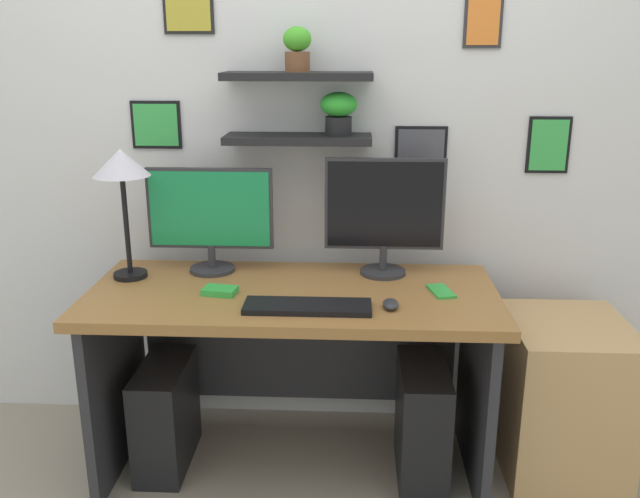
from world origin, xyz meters
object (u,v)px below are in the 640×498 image
at_px(scissors_tray, 220,291).
at_px(computer_tower_left, 166,415).
at_px(desk, 294,338).
at_px(monitor_right, 384,212).
at_px(desk_lamp, 122,172).
at_px(computer_tower_right, 422,422).
at_px(drawer_cabinet, 562,397).
at_px(computer_mouse, 391,304).
at_px(monitor_left, 210,216).
at_px(cell_phone, 441,291).
at_px(keyboard, 308,306).

relative_size(scissors_tray, computer_tower_left, 0.28).
distance_m(desk, computer_tower_left, 0.61).
xyz_separation_m(monitor_right, desk_lamp, (-0.99, -0.10, 0.17)).
distance_m(desk_lamp, computer_tower_right, 1.49).
bearing_deg(desk_lamp, computer_tower_left, -42.61).
height_order(scissors_tray, drawer_cabinet, scissors_tray).
bearing_deg(desk, drawer_cabinet, -0.38).
bearing_deg(scissors_tray, desk, 21.00).
bearing_deg(monitor_right, computer_mouse, -88.12).
bearing_deg(drawer_cabinet, desk_lamp, 177.49).
bearing_deg(desk_lamp, desk, -5.93).
height_order(desk, desk_lamp, desk_lamp).
bearing_deg(monitor_left, computer_tower_left, -127.50).
height_order(desk, scissors_tray, scissors_tray).
relative_size(computer_mouse, computer_tower_right, 0.19).
distance_m(computer_tower_left, computer_tower_right, 1.01).
xyz_separation_m(cell_phone, computer_tower_left, (-1.06, -0.01, -0.54)).
distance_m(monitor_right, cell_phone, 0.38).
bearing_deg(keyboard, computer_mouse, 4.71).
xyz_separation_m(scissors_tray, computer_tower_right, (0.76, 0.01, -0.53)).
bearing_deg(monitor_left, monitor_right, 0.00).
distance_m(monitor_right, keyboard, 0.54).
bearing_deg(drawer_cabinet, monitor_right, 166.33).
bearing_deg(computer_tower_right, keyboard, -161.46).
height_order(desk, keyboard, keyboard).
height_order(monitor_right, scissors_tray, monitor_right).
bearing_deg(computer_tower_left, computer_tower_right, -1.78).
relative_size(monitor_right, scissors_tray, 3.88).
height_order(desk_lamp, computer_tower_right, desk_lamp).
bearing_deg(drawer_cabinet, scissors_tray, -175.91).
distance_m(monitor_left, computer_tower_right, 1.15).
height_order(monitor_left, cell_phone, monitor_left).
xyz_separation_m(desk, keyboard, (0.07, -0.23, 0.22)).
xyz_separation_m(monitor_left, computer_tower_left, (-0.17, -0.22, -0.76)).
distance_m(desk, cell_phone, 0.59).
bearing_deg(desk_lamp, cell_phone, -5.37).
distance_m(monitor_left, scissors_tray, 0.35).
relative_size(monitor_right, keyboard, 1.06).
bearing_deg(keyboard, desk_lamp, 157.27).
relative_size(monitor_left, computer_mouse, 5.52).
distance_m(monitor_right, scissors_tray, 0.70).
bearing_deg(drawer_cabinet, computer_mouse, -163.68).
height_order(monitor_right, computer_tower_left, monitor_right).
bearing_deg(monitor_right, desk_lamp, -174.42).
xyz_separation_m(computer_tower_left, computer_tower_right, (1.01, -0.03, 0.02)).
xyz_separation_m(computer_mouse, computer_tower_left, (-0.87, 0.15, -0.55)).
distance_m(cell_phone, drawer_cabinet, 0.67).
xyz_separation_m(desk, computer_tower_right, (0.50, -0.09, -0.30)).
height_order(desk, monitor_left, monitor_left).
height_order(monitor_left, desk_lamp, desk_lamp).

